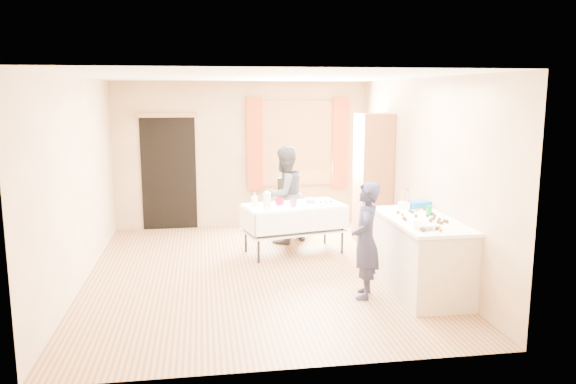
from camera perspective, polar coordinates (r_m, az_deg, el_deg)
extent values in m
cube|color=#9E7047|center=(7.70, -3.04, -8.20)|extent=(4.50, 5.50, 0.02)
cube|color=white|center=(7.32, -3.23, 11.69)|extent=(4.50, 5.50, 0.02)
cube|color=tan|center=(10.12, -4.68, 3.78)|extent=(4.50, 0.02, 2.60)
cube|color=tan|center=(4.71, 0.20, -3.44)|extent=(4.50, 0.02, 2.60)
cube|color=tan|center=(7.52, -20.53, 1.01)|extent=(0.02, 5.50, 2.60)
cube|color=tan|center=(7.94, 13.33, 1.82)|extent=(0.02, 5.50, 2.60)
cube|color=olive|center=(10.18, 0.96, 4.98)|extent=(1.32, 0.06, 1.52)
cube|color=white|center=(10.17, 0.97, 4.97)|extent=(1.20, 0.02, 1.40)
cube|color=#B4421B|center=(10.03, -3.40, 4.89)|extent=(0.28, 0.06, 1.65)
cube|color=#B4421B|center=(10.30, 5.31, 4.99)|extent=(0.28, 0.06, 1.65)
cube|color=black|center=(10.12, -12.01, 1.88)|extent=(0.95, 0.04, 2.00)
cube|color=olive|center=(10.00, -12.23, 7.65)|extent=(1.05, 0.06, 0.08)
cube|color=brown|center=(9.10, 8.62, 1.34)|extent=(0.50, 0.60, 2.08)
cube|color=beige|center=(7.06, 13.36, -6.43)|extent=(0.72, 1.59, 0.86)
cube|color=white|center=(6.94, 13.51, -2.79)|extent=(0.78, 1.65, 0.04)
cube|color=white|center=(8.40, 0.60, -1.41)|extent=(1.58, 1.03, 0.04)
cube|color=black|center=(9.50, 0.62, -1.90)|extent=(0.53, 0.53, 0.06)
cube|color=black|center=(9.60, 0.04, -0.19)|extent=(0.39, 0.19, 0.58)
imported|color=#1A1C38|center=(6.67, 7.88, -4.88)|extent=(0.70, 0.62, 1.38)
imported|color=black|center=(9.01, -0.37, -0.30)|extent=(1.30, 1.28, 1.56)
cylinder|color=#029D31|center=(7.11, 14.13, -1.83)|extent=(0.08, 0.08, 0.12)
imported|color=white|center=(6.41, 13.65, -3.41)|extent=(0.34, 0.34, 0.06)
cube|color=white|center=(7.48, 11.70, -1.33)|extent=(0.17, 0.14, 0.08)
cube|color=#0757B8|center=(7.58, 13.04, -1.23)|extent=(0.35, 0.29, 0.08)
cylinder|color=silver|center=(8.10, -2.16, -0.91)|extent=(0.13, 0.13, 0.22)
imported|color=#BA0630|center=(8.36, -0.88, -0.96)|extent=(0.18, 0.18, 0.11)
imported|color=red|center=(8.22, 0.56, -1.15)|extent=(0.18, 0.18, 0.11)
imported|color=white|center=(8.60, 2.33, -0.81)|extent=(0.33, 0.33, 0.06)
cube|color=white|center=(8.47, 3.87, -1.14)|extent=(0.32, 0.26, 0.02)
imported|color=white|center=(8.35, -3.42, -0.70)|extent=(0.09, 0.10, 0.19)
sphere|color=#3F2314|center=(7.32, 12.93, -1.77)|extent=(0.04, 0.04, 0.04)
sphere|color=#331D10|center=(6.88, 14.57, -2.60)|extent=(0.04, 0.04, 0.04)
sphere|color=#331D10|center=(6.39, 14.89, -3.58)|extent=(0.04, 0.04, 0.04)
sphere|color=#331D10|center=(7.12, 14.51, -2.18)|extent=(0.04, 0.04, 0.04)
sphere|color=#331D10|center=(6.96, 12.87, -2.39)|extent=(0.04, 0.04, 0.04)
sphere|color=#331D10|center=(6.85, 15.13, -2.68)|extent=(0.04, 0.04, 0.04)
sphere|color=#3F2314|center=(7.01, 11.55, -2.24)|extent=(0.04, 0.04, 0.04)
sphere|color=#331D10|center=(7.12, 11.12, -2.04)|extent=(0.04, 0.04, 0.04)
sphere|color=#331D10|center=(6.75, 15.85, -2.90)|extent=(0.04, 0.04, 0.04)
sphere|color=#331D10|center=(6.77, 14.27, -2.79)|extent=(0.04, 0.04, 0.04)
sphere|color=#331D10|center=(7.30, 14.18, -1.86)|extent=(0.04, 0.04, 0.04)
sphere|color=#331D10|center=(6.78, 15.60, -2.83)|extent=(0.04, 0.04, 0.04)
sphere|color=#3F2314|center=(6.42, 15.10, -3.52)|extent=(0.04, 0.04, 0.04)
sphere|color=#331D10|center=(7.40, 13.70, -1.68)|extent=(0.04, 0.04, 0.04)
sphere|color=#331D10|center=(7.30, 14.05, -1.86)|extent=(0.04, 0.04, 0.04)
sphere|color=#331D10|center=(7.02, 14.68, -2.35)|extent=(0.04, 0.04, 0.04)
sphere|color=#331D10|center=(6.26, 13.61, -3.80)|extent=(0.04, 0.04, 0.04)
sphere|color=#331D10|center=(6.74, 14.29, -2.84)|extent=(0.04, 0.04, 0.04)
sphere|color=#3F2314|center=(6.48, 12.86, -3.29)|extent=(0.04, 0.04, 0.04)
sphere|color=#331D10|center=(7.24, 12.30, -1.88)|extent=(0.04, 0.04, 0.04)
sphere|color=#331D10|center=(6.65, 15.33, -3.06)|extent=(0.04, 0.04, 0.04)
sphere|color=#331D10|center=(6.75, 11.83, -2.72)|extent=(0.04, 0.04, 0.04)
sphere|color=#331D10|center=(6.57, 12.92, -3.11)|extent=(0.04, 0.04, 0.04)
sphere|color=#331D10|center=(6.70, 15.01, -2.94)|extent=(0.04, 0.04, 0.04)
sphere|color=#3F2314|center=(6.30, 15.23, -3.77)|extent=(0.04, 0.04, 0.04)
sphere|color=#331D10|center=(7.01, 13.98, -2.33)|extent=(0.04, 0.04, 0.04)
sphere|color=#331D10|center=(6.29, 13.44, -3.72)|extent=(0.04, 0.04, 0.04)
sphere|color=#331D10|center=(6.80, 14.32, -2.73)|extent=(0.04, 0.04, 0.04)
sphere|color=#331D10|center=(6.80, 11.68, -2.62)|extent=(0.04, 0.04, 0.04)
sphere|color=#331D10|center=(7.17, 12.53, -2.00)|extent=(0.04, 0.04, 0.04)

